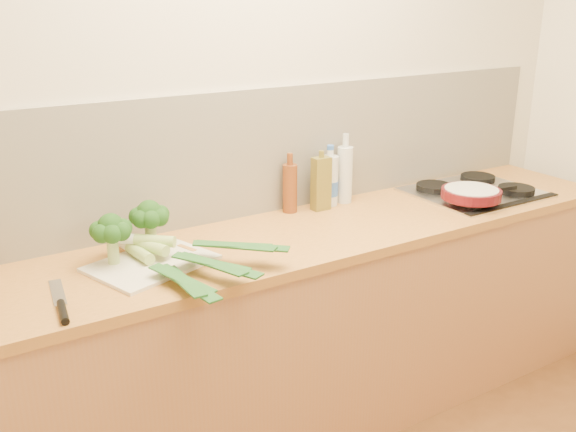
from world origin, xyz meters
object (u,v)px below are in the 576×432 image
Objects in this scene: chefs_knife at (62,307)px; skillet at (472,193)px; gas_hob at (475,191)px; chopping_board at (151,263)px.

skillet reaches higher than chefs_knife.
gas_hob is 0.21m from skillet.
chefs_knife is at bearing -174.88° from gas_hob.
chefs_knife is at bearing -170.84° from skillet.
skillet is at bearing -142.82° from gas_hob.
gas_hob is at bearing 44.68° from skillet.
skillet reaches higher than gas_hob.
chefs_knife is 0.88× the size of skillet.
chopping_board is at bearing 179.84° from gas_hob.
chopping_board is at bearing -177.55° from skillet.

